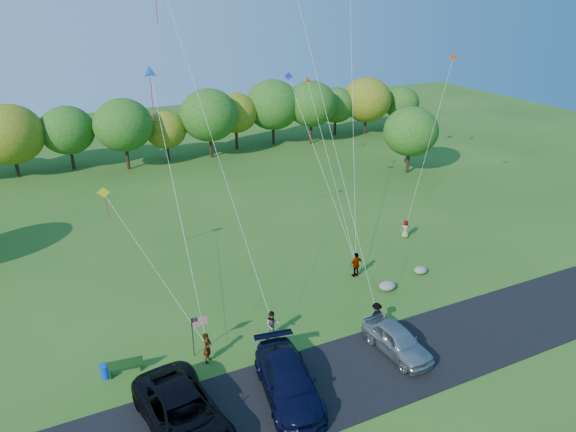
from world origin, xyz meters
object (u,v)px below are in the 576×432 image
flyer_b (272,325)px  trash_barrel (105,371)px  minivan_silver (397,340)px  flyer_c (376,315)px  minivan_dark (183,414)px  minivan_navy (288,381)px  flyer_d (356,265)px  park_bench (125,366)px  flyer_a (207,348)px  flyer_e (405,229)px

flyer_b → trash_barrel: bearing=177.5°
minivan_silver → flyer_c: minivan_silver is taller
minivan_dark → flyer_b: bearing=28.3°
minivan_navy → flyer_c: bearing=31.7°
flyer_d → trash_barrel: size_ratio=2.37×
flyer_d → park_bench: flyer_d is taller
minivan_dark → flyer_c: size_ratio=4.18×
minivan_navy → flyer_c: (7.41, 3.10, -0.14)m
minivan_navy → flyer_a: size_ratio=3.34×
minivan_dark → flyer_b: 8.02m
minivan_dark → minivan_navy: 5.34m
flyer_b → flyer_d: 9.27m
minivan_dark → park_bench: minivan_dark is taller
minivan_dark → minivan_navy: minivan_dark is taller
park_bench → trash_barrel: size_ratio=2.39×
minivan_navy → flyer_e: 20.75m
flyer_b → minivan_silver: bearing=-33.9°
flyer_a → flyer_c: size_ratio=1.14×
flyer_d → flyer_e: flyer_d is taller
flyer_d → flyer_e: (7.11, 3.64, -0.17)m
flyer_a → minivan_silver: bearing=-73.2°
flyer_b → flyer_c: size_ratio=1.13×
minivan_navy → minivan_silver: (7.03, 0.47, -0.10)m
flyer_d → flyer_e: 7.99m
flyer_e → trash_barrel: bearing=45.3°
minivan_navy → flyer_e: bearing=45.7°
minivan_dark → minivan_silver: (12.37, 0.42, -0.15)m
minivan_navy → park_bench: minivan_navy is taller
minivan_dark → flyer_d: (14.87, 8.71, -0.07)m
minivan_navy → flyer_a: (-2.88, 4.34, -0.03)m
minivan_dark → minivan_silver: size_ratio=1.46×
flyer_e → minivan_dark: bearing=58.9°
minivan_dark → minivan_silver: minivan_dark is taller
flyer_d → trash_barrel: (-17.74, -3.32, -0.54)m
flyer_c → trash_barrel: 15.80m
minivan_silver → park_bench: bearing=156.8°
trash_barrel → minivan_dark: bearing=-62.0°
flyer_c → flyer_e: bearing=-130.4°
flyer_e → trash_barrel: (-24.85, -6.96, -0.38)m
minivan_silver → flyer_d: 8.66m
minivan_navy → flyer_b: bearing=84.7°
minivan_silver → park_bench: 15.01m
flyer_b → park_bench: (-8.40, 0.53, -0.36)m
flyer_b → park_bench: size_ratio=0.97×
flyer_a → park_bench: size_ratio=0.98×
minivan_dark → flyer_a: bearing=53.0°
flyer_a → park_bench: bearing=116.6°
flyer_a → flyer_e: bearing=-29.4°
trash_barrel → flyer_c: bearing=-8.5°
flyer_a → flyer_e: flyer_a is taller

